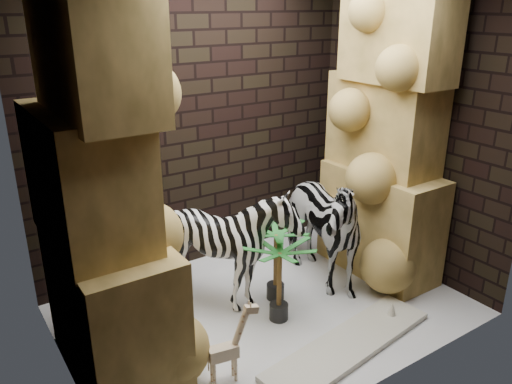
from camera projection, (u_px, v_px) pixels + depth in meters
floor at (267, 310)px, 4.71m from camera, size 3.50×3.50×0.00m
wall_back at (197, 126)px, 5.15m from camera, size 3.50×0.00×3.50m
wall_front at (382, 201)px, 3.21m from camera, size 3.50×0.00×3.50m
wall_left at (46, 197)px, 3.27m from camera, size 0.00×3.00×3.00m
wall_right at (411, 127)px, 5.10m from camera, size 0.00×3.00×3.00m
rock_pillar_left at (100, 187)px, 3.45m from camera, size 0.68×1.30×3.00m
rock_pillar_right at (388, 132)px, 4.92m from camera, size 0.58×1.25×3.00m
zebra_right at (314, 214)px, 4.96m from camera, size 0.80×1.30×1.46m
zebra_left at (229, 253)px, 4.60m from camera, size 1.12×1.32×1.09m
giraffe_toy at (223, 345)px, 3.71m from camera, size 0.35×0.17×0.66m
palm_front at (276, 262)px, 4.77m from camera, size 0.36×0.36×0.77m
palm_back at (279, 282)px, 4.45m from camera, size 0.36×0.36×0.76m
surfboard at (349, 344)px, 4.19m from camera, size 1.74×0.64×0.05m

